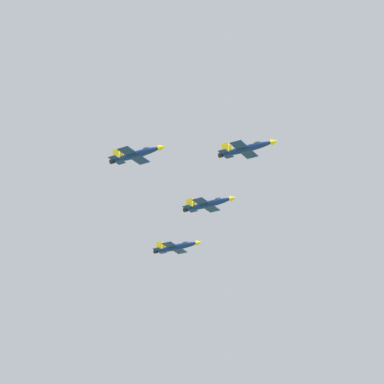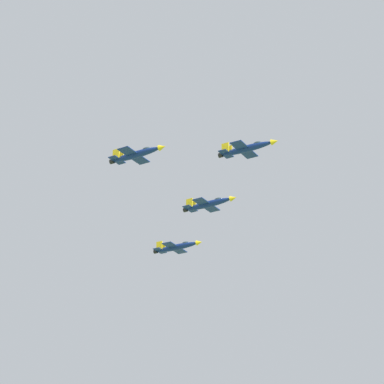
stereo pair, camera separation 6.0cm
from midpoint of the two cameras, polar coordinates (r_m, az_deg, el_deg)
jet_lead at (r=207.73m, az=3.53°, el=2.82°), size 9.71×14.90×3.24m
jet_left_wingman at (r=227.95m, az=1.06°, el=-0.77°), size 9.87×15.26×3.29m
jet_right_wingman at (r=201.96m, az=-3.61°, el=2.44°), size 9.54×14.74×3.18m
jet_left_outer at (r=249.61m, az=-1.00°, el=-3.55°), size 9.84×15.11×3.28m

